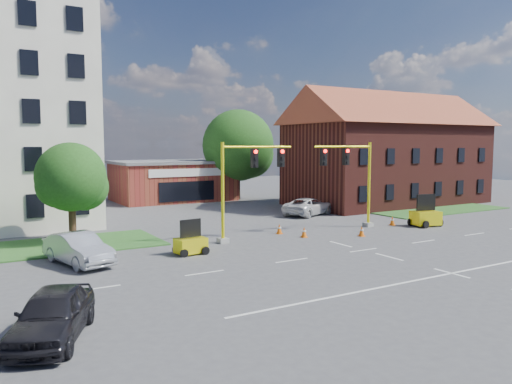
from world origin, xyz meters
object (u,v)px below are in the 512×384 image
(trailer_west, at_px, (191,244))
(trailer_east, at_px, (426,217))
(pickup_white, at_px, (308,206))
(sedan_dark, at_px, (53,314))
(signal_mast_west, at_px, (246,179))
(signal_mast_east, at_px, (352,174))

(trailer_west, height_order, trailer_east, trailer_east)
(pickup_white, relative_size, sedan_dark, 1.13)
(trailer_west, xyz_separation_m, trailer_east, (18.80, -0.08, 0.13))
(signal_mast_west, distance_m, signal_mast_east, 8.71)
(signal_mast_west, relative_size, sedan_dark, 1.32)
(signal_mast_west, relative_size, trailer_west, 3.34)
(trailer_east, bearing_deg, signal_mast_west, -175.08)
(pickup_white, bearing_deg, sedan_dark, 105.50)
(signal_mast_west, bearing_deg, trailer_east, -7.89)
(signal_mast_east, height_order, sedan_dark, signal_mast_east)
(trailer_east, height_order, sedan_dark, trailer_east)
(sedan_dark, bearing_deg, pickup_white, 62.10)
(signal_mast_east, relative_size, trailer_east, 2.72)
(signal_mast_east, relative_size, pickup_white, 1.16)
(trailer_west, bearing_deg, trailer_east, -6.64)
(signal_mast_west, height_order, pickup_white, signal_mast_west)
(signal_mast_west, xyz_separation_m, trailer_east, (14.20, -1.97, -3.21))
(trailer_east, distance_m, sedan_dark, 28.73)
(signal_mast_east, xyz_separation_m, trailer_east, (5.49, -1.97, -3.21))
(signal_mast_west, xyz_separation_m, pickup_white, (10.24, 7.22, -3.18))
(trailer_east, bearing_deg, pickup_white, 126.14)
(signal_mast_east, bearing_deg, pickup_white, 78.06)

